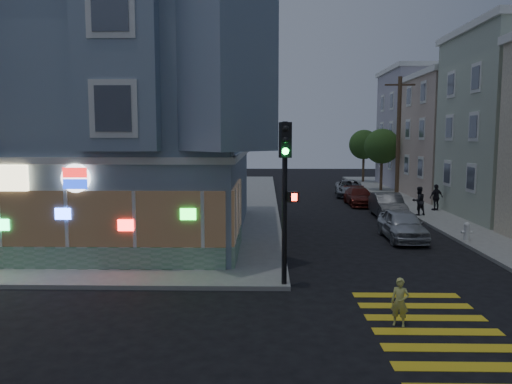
{
  "coord_description": "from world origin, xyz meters",
  "views": [
    {
      "loc": [
        2.21,
        -13.25,
        4.88
      ],
      "look_at": [
        1.82,
        6.08,
        2.68
      ],
      "focal_mm": 35.0,
      "sensor_mm": 36.0,
      "label": 1
    }
  ],
  "objects_px": {
    "utility_pole": "(398,136)",
    "pedestrian_b": "(436,197)",
    "street_tree_far": "(364,145)",
    "traffic_signal": "(286,176)",
    "street_tree_near": "(382,146)",
    "running_child": "(400,302)",
    "pedestrian_a": "(419,201)",
    "parked_car_d": "(349,188)",
    "fire_hydrant": "(467,231)",
    "parked_car_a": "(402,225)",
    "parked_car_b": "(388,206)",
    "parked_car_c": "(359,197)"
  },
  "relations": [
    {
      "from": "pedestrian_a",
      "to": "parked_car_d",
      "type": "bearing_deg",
      "value": -95.73
    },
    {
      "from": "street_tree_near",
      "to": "parked_car_b",
      "type": "relative_size",
      "value": 1.2
    },
    {
      "from": "parked_car_a",
      "to": "parked_car_c",
      "type": "distance_m",
      "value": 11.6
    },
    {
      "from": "parked_car_a",
      "to": "parked_car_c",
      "type": "height_order",
      "value": "parked_car_a"
    },
    {
      "from": "parked_car_b",
      "to": "traffic_signal",
      "type": "bearing_deg",
      "value": -113.77
    },
    {
      "from": "parked_car_a",
      "to": "parked_car_d",
      "type": "bearing_deg",
      "value": 89.25
    },
    {
      "from": "parked_car_d",
      "to": "traffic_signal",
      "type": "height_order",
      "value": "traffic_signal"
    },
    {
      "from": "running_child",
      "to": "street_tree_near",
      "type": "bearing_deg",
      "value": 101.79
    },
    {
      "from": "utility_pole",
      "to": "pedestrian_b",
      "type": "xyz_separation_m",
      "value": [
        1.0,
        -5.74,
        -3.82
      ]
    },
    {
      "from": "parked_car_c",
      "to": "street_tree_far",
      "type": "bearing_deg",
      "value": 76.86
    },
    {
      "from": "utility_pole",
      "to": "pedestrian_b",
      "type": "bearing_deg",
      "value": -80.11
    },
    {
      "from": "parked_car_d",
      "to": "fire_hydrant",
      "type": "xyz_separation_m",
      "value": [
        2.37,
        -17.55,
        -0.07
      ]
    },
    {
      "from": "pedestrian_a",
      "to": "parked_car_b",
      "type": "bearing_deg",
      "value": -17.37
    },
    {
      "from": "street_tree_near",
      "to": "pedestrian_a",
      "type": "height_order",
      "value": "street_tree_near"
    },
    {
      "from": "pedestrian_a",
      "to": "parked_car_a",
      "type": "height_order",
      "value": "pedestrian_a"
    },
    {
      "from": "pedestrian_a",
      "to": "traffic_signal",
      "type": "relative_size",
      "value": 0.33
    },
    {
      "from": "pedestrian_a",
      "to": "traffic_signal",
      "type": "distance_m",
      "value": 16.69
    },
    {
      "from": "running_child",
      "to": "parked_car_b",
      "type": "height_order",
      "value": "parked_car_b"
    },
    {
      "from": "utility_pole",
      "to": "fire_hydrant",
      "type": "distance_m",
      "value": 15.48
    },
    {
      "from": "street_tree_near",
      "to": "street_tree_far",
      "type": "distance_m",
      "value": 8.0
    },
    {
      "from": "running_child",
      "to": "parked_car_d",
      "type": "distance_m",
      "value": 27.65
    },
    {
      "from": "running_child",
      "to": "pedestrian_a",
      "type": "height_order",
      "value": "pedestrian_a"
    },
    {
      "from": "running_child",
      "to": "traffic_signal",
      "type": "distance_m",
      "value": 5.09
    },
    {
      "from": "street_tree_far",
      "to": "running_child",
      "type": "xyz_separation_m",
      "value": [
        -6.54,
        -38.79,
        -3.31
      ]
    },
    {
      "from": "parked_car_b",
      "to": "parked_car_c",
      "type": "bearing_deg",
      "value": 99.31
    },
    {
      "from": "street_tree_near",
      "to": "pedestrian_a",
      "type": "xyz_separation_m",
      "value": [
        -0.9,
        -13.69,
        -2.93
      ]
    },
    {
      "from": "pedestrian_b",
      "to": "traffic_signal",
      "type": "height_order",
      "value": "traffic_signal"
    },
    {
      "from": "parked_car_b",
      "to": "fire_hydrant",
      "type": "bearing_deg",
      "value": -74.12
    },
    {
      "from": "street_tree_far",
      "to": "fire_hydrant",
      "type": "height_order",
      "value": "street_tree_far"
    },
    {
      "from": "street_tree_far",
      "to": "fire_hydrant",
      "type": "xyz_separation_m",
      "value": [
        -0.9,
        -28.88,
        -3.35
      ]
    },
    {
      "from": "street_tree_near",
      "to": "running_child",
      "type": "bearing_deg",
      "value": -101.99
    },
    {
      "from": "utility_pole",
      "to": "parked_car_a",
      "type": "height_order",
      "value": "utility_pole"
    },
    {
      "from": "parked_car_b",
      "to": "street_tree_near",
      "type": "bearing_deg",
      "value": 80.16
    },
    {
      "from": "fire_hydrant",
      "to": "running_child",
      "type": "bearing_deg",
      "value": -119.66
    },
    {
      "from": "running_child",
      "to": "parked_car_a",
      "type": "distance_m",
      "value": 11.06
    },
    {
      "from": "parked_car_d",
      "to": "running_child",
      "type": "bearing_deg",
      "value": -90.86
    },
    {
      "from": "parked_car_b",
      "to": "utility_pole",
      "type": "bearing_deg",
      "value": 73.26
    },
    {
      "from": "street_tree_near",
      "to": "traffic_signal",
      "type": "bearing_deg",
      "value": -108.62
    },
    {
      "from": "street_tree_far",
      "to": "traffic_signal",
      "type": "xyz_separation_m",
      "value": [
        -9.38,
        -35.83,
        -0.3
      ]
    },
    {
      "from": "street_tree_far",
      "to": "parked_car_a",
      "type": "distance_m",
      "value": 28.54
    },
    {
      "from": "street_tree_near",
      "to": "parked_car_c",
      "type": "height_order",
      "value": "street_tree_near"
    },
    {
      "from": "parked_car_c",
      "to": "parked_car_a",
      "type": "bearing_deg",
      "value": -92.02
    },
    {
      "from": "parked_car_c",
      "to": "street_tree_near",
      "type": "bearing_deg",
      "value": 66.61
    },
    {
      "from": "parked_car_b",
      "to": "fire_hydrant",
      "type": "xyz_separation_m",
      "value": [
        1.84,
        -7.15,
        -0.14
      ]
    },
    {
      "from": "utility_pole",
      "to": "street_tree_near",
      "type": "xyz_separation_m",
      "value": [
        0.2,
        6.0,
        -0.86
      ]
    },
    {
      "from": "utility_pole",
      "to": "pedestrian_b",
      "type": "relative_size",
      "value": 5.43
    },
    {
      "from": "utility_pole",
      "to": "pedestrian_a",
      "type": "height_order",
      "value": "utility_pole"
    },
    {
      "from": "street_tree_far",
      "to": "parked_car_b",
      "type": "relative_size",
      "value": 1.2
    },
    {
      "from": "parked_car_d",
      "to": "fire_hydrant",
      "type": "distance_m",
      "value": 17.71
    },
    {
      "from": "parked_car_c",
      "to": "fire_hydrant",
      "type": "relative_size",
      "value": 5.12
    }
  ]
}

